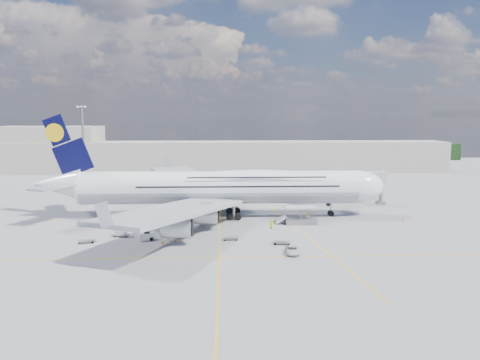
{
  "coord_description": "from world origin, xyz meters",
  "views": [
    {
      "loc": [
        0.78,
        -92.75,
        22.81
      ],
      "look_at": [
        4.39,
        8.0,
        8.64
      ],
      "focal_mm": 35.0,
      "sensor_mm": 36.0,
      "label": 1
    }
  ],
  "objects_px": {
    "cargo_loader": "(300,218)",
    "dolly_row_b": "(121,232)",
    "cone_wing_right_inner": "(176,240)",
    "cone_wing_left_inner": "(171,210)",
    "service_van": "(292,250)",
    "cone_tail": "(51,219)",
    "baggage_tug": "(147,236)",
    "cone_wing_right_outer": "(163,243)",
    "crew_van": "(272,224)",
    "crew_loader": "(308,217)",
    "crew_tug": "(168,237)",
    "dolly_nose_far": "(281,242)",
    "dolly_back": "(88,224)",
    "cone_wing_left_outer": "(183,193)",
    "light_mast": "(84,148)",
    "cone_nose": "(402,220)",
    "dolly_nose_near": "(231,238)",
    "dolly_row_a": "(87,241)",
    "airliner": "(221,187)",
    "jet_bridge": "(341,179)",
    "crew_nose": "(305,209)",
    "dolly_row_c": "(135,221)",
    "catering_truck_inner": "(182,194)",
    "catering_truck_outer": "(153,191)"
  },
  "relations": [
    {
      "from": "cargo_loader",
      "to": "cone_nose",
      "type": "relative_size",
      "value": 16.32
    },
    {
      "from": "catering_truck_inner",
      "to": "service_van",
      "type": "height_order",
      "value": "catering_truck_inner"
    },
    {
      "from": "dolly_row_b",
      "to": "cone_tail",
      "type": "height_order",
      "value": "dolly_row_b"
    },
    {
      "from": "light_mast",
      "to": "crew_van",
      "type": "bearing_deg",
      "value": -42.68
    },
    {
      "from": "dolly_back",
      "to": "cone_wing_left_outer",
      "type": "bearing_deg",
      "value": 53.72
    },
    {
      "from": "jet_bridge",
      "to": "crew_tug",
      "type": "xyz_separation_m",
      "value": [
        -39.08,
        -31.33,
        -5.87
      ]
    },
    {
      "from": "light_mast",
      "to": "dolly_row_a",
      "type": "bearing_deg",
      "value": -73.67
    },
    {
      "from": "dolly_row_c",
      "to": "dolly_nose_far",
      "type": "distance_m",
      "value": 31.77
    },
    {
      "from": "airliner",
      "to": "catering_truck_outer",
      "type": "height_order",
      "value": "airliner"
    },
    {
      "from": "crew_tug",
      "to": "dolly_back",
      "type": "bearing_deg",
      "value": 167.36
    },
    {
      "from": "dolly_row_a",
      "to": "crew_loader",
      "type": "bearing_deg",
      "value": 0.69
    },
    {
      "from": "light_mast",
      "to": "crew_nose",
      "type": "distance_m",
      "value": 68.48
    },
    {
      "from": "cone_wing_right_inner",
      "to": "cone_wing_right_outer",
      "type": "xyz_separation_m",
      "value": [
        -2.16,
        -1.55,
        -0.01
      ]
    },
    {
      "from": "light_mast",
      "to": "crew_van",
      "type": "relative_size",
      "value": 12.66
    },
    {
      "from": "cargo_loader",
      "to": "dolly_row_c",
      "type": "distance_m",
      "value": 34.29
    },
    {
      "from": "dolly_row_b",
      "to": "cone_tail",
      "type": "relative_size",
      "value": 5.17
    },
    {
      "from": "cargo_loader",
      "to": "cone_wing_left_outer",
      "type": "height_order",
      "value": "cargo_loader"
    },
    {
      "from": "crew_nose",
      "to": "dolly_back",
      "type": "bearing_deg",
      "value": 150.3
    },
    {
      "from": "crew_tug",
      "to": "dolly_nose_near",
      "type": "bearing_deg",
      "value": 27.43
    },
    {
      "from": "cargo_loader",
      "to": "catering_truck_outer",
      "type": "xyz_separation_m",
      "value": [
        -35.63,
        33.16,
        0.55
      ]
    },
    {
      "from": "service_van",
      "to": "crew_van",
      "type": "xyz_separation_m",
      "value": [
        -1.7,
        17.04,
        0.38
      ]
    },
    {
      "from": "dolly_nose_near",
      "to": "catering_truck_outer",
      "type": "distance_m",
      "value": 50.1
    },
    {
      "from": "dolly_nose_far",
      "to": "cone_wing_left_inner",
      "type": "distance_m",
      "value": 37.73
    },
    {
      "from": "dolly_nose_near",
      "to": "cone_wing_left_inner",
      "type": "bearing_deg",
      "value": 114.0
    },
    {
      "from": "crew_van",
      "to": "dolly_row_c",
      "type": "bearing_deg",
      "value": 44.94
    },
    {
      "from": "crew_van",
      "to": "cone_tail",
      "type": "distance_m",
      "value": 48.18
    },
    {
      "from": "cone_wing_left_inner",
      "to": "jet_bridge",
      "type": "bearing_deg",
      "value": 4.89
    },
    {
      "from": "catering_truck_inner",
      "to": "crew_loader",
      "type": "distance_m",
      "value": 37.98
    },
    {
      "from": "cone_wing_right_outer",
      "to": "crew_van",
      "type": "bearing_deg",
      "value": 26.42
    },
    {
      "from": "dolly_nose_far",
      "to": "cone_wing_right_inner",
      "type": "bearing_deg",
      "value": -175.58
    },
    {
      "from": "cargo_loader",
      "to": "catering_truck_inner",
      "type": "bearing_deg",
      "value": 134.72
    },
    {
      "from": "dolly_nose_near",
      "to": "cone_nose",
      "type": "relative_size",
      "value": 5.26
    },
    {
      "from": "crew_loader",
      "to": "crew_tug",
      "type": "relative_size",
      "value": 0.82
    },
    {
      "from": "dolly_back",
      "to": "dolly_nose_near",
      "type": "xyz_separation_m",
      "value": [
        29.22,
        -11.86,
        -0.07
      ]
    },
    {
      "from": "cone_nose",
      "to": "cone_wing_right_outer",
      "type": "relative_size",
      "value": 1.07
    },
    {
      "from": "cargo_loader",
      "to": "dolly_row_b",
      "type": "bearing_deg",
      "value": -165.33
    },
    {
      "from": "dolly_back",
      "to": "catering_truck_inner",
      "type": "height_order",
      "value": "catering_truck_inner"
    },
    {
      "from": "dolly_nose_near",
      "to": "cone_wing_right_inner",
      "type": "distance_m",
      "value": 9.97
    },
    {
      "from": "crew_tug",
      "to": "cone_wing_right_inner",
      "type": "xyz_separation_m",
      "value": [
        1.35,
        0.32,
        -0.73
      ]
    },
    {
      "from": "airliner",
      "to": "dolly_nose_far",
      "type": "bearing_deg",
      "value": -64.61
    },
    {
      "from": "dolly_row_b",
      "to": "dolly_nose_far",
      "type": "distance_m",
      "value": 30.21
    },
    {
      "from": "dolly_row_a",
      "to": "service_van",
      "type": "bearing_deg",
      "value": -33.16
    },
    {
      "from": "crew_tug",
      "to": "cone_wing_right_inner",
      "type": "bearing_deg",
      "value": 36.03
    },
    {
      "from": "service_van",
      "to": "cargo_loader",
      "type": "bearing_deg",
      "value": 80.65
    },
    {
      "from": "cone_nose",
      "to": "cone_wing_left_outer",
      "type": "xyz_separation_m",
      "value": [
        -50.24,
        36.68,
        0.02
      ]
    },
    {
      "from": "cone_wing_right_inner",
      "to": "cone_wing_left_inner",
      "type": "bearing_deg",
      "value": 98.23
    },
    {
      "from": "dolly_row_a",
      "to": "service_van",
      "type": "distance_m",
      "value": 36.74
    },
    {
      "from": "baggage_tug",
      "to": "cone_tail",
      "type": "height_order",
      "value": "baggage_tug"
    },
    {
      "from": "dolly_back",
      "to": "cone_nose",
      "type": "relative_size",
      "value": 6.94
    },
    {
      "from": "catering_truck_inner",
      "to": "cone_wing_left_outer",
      "type": "relative_size",
      "value": 11.92
    }
  ]
}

